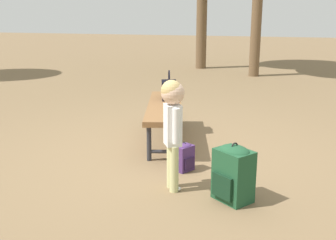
% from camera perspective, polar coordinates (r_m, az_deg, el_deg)
% --- Properties ---
extents(ground_plane, '(40.00, 40.00, 0.00)m').
position_cam_1_polar(ground_plane, '(4.61, -0.38, -4.92)').
color(ground_plane, brown).
rests_on(ground_plane, ground).
extents(park_bench, '(1.65, 0.73, 0.45)m').
position_cam_1_polar(park_bench, '(5.03, -0.47, 1.49)').
color(park_bench, brown).
rests_on(park_bench, ground).
extents(handbag, '(0.36, 0.26, 0.37)m').
position_cam_1_polar(handbag, '(5.31, 0.15, 4.23)').
color(handbag, black).
rests_on(handbag, park_bench).
extents(child_standing, '(0.24, 0.20, 0.99)m').
position_cam_1_polar(child_standing, '(3.58, 0.62, 0.30)').
color(child_standing, '#CCCC8C').
rests_on(child_standing, ground).
extents(backpack_large, '(0.36, 0.38, 0.51)m').
position_cam_1_polar(backpack_large, '(3.55, 8.89, -6.99)').
color(backpack_large, '#1E4C2D').
rests_on(backpack_large, ground).
extents(backpack_small, '(0.22, 0.21, 0.30)m').
position_cam_1_polar(backpack_small, '(4.17, 2.22, -4.95)').
color(backpack_small, '#4C2D66').
rests_on(backpack_small, ground).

